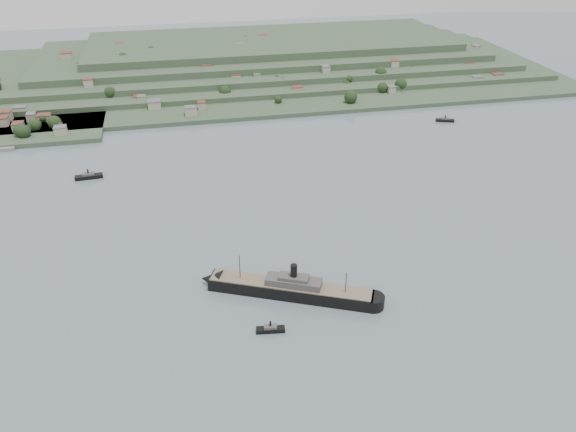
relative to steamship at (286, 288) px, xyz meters
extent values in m
plane|color=slate|center=(14.10, 32.69, -4.39)|extent=(1400.00, 1400.00, 0.00)
cube|color=#384E34|center=(14.10, 392.69, -2.39)|extent=(760.00, 260.00, 4.00)
cube|color=#384E34|center=(34.10, 417.69, 2.11)|extent=(680.00, 220.00, 5.00)
cube|color=#384E34|center=(49.10, 432.69, 7.61)|extent=(600.00, 200.00, 6.00)
cube|color=#384E34|center=(64.10, 447.69, 14.11)|extent=(520.00, 180.00, 7.00)
cube|color=#384E34|center=(79.10, 462.69, 21.61)|extent=(440.00, 160.00, 8.00)
cube|color=#384E34|center=(-185.90, 282.69, -2.39)|extent=(150.00, 90.00, 4.00)
cube|color=gray|center=(-190.90, 240.69, -2.99)|extent=(22.00, 14.00, 2.80)
cube|color=black|center=(2.10, -0.96, -0.99)|extent=(84.24, 46.86, 6.79)
cone|color=black|center=(-37.60, 17.17, -0.99)|extent=(15.42, 15.42, 11.64)
cylinder|color=black|center=(41.80, -19.10, -0.99)|extent=(11.64, 11.64, 6.79)
cube|color=#786750|center=(2.10, -0.96, 2.69)|extent=(82.07, 45.17, 0.58)
cube|color=#4C4947|center=(3.87, -1.77, 4.83)|extent=(30.09, 20.03, 3.88)
cube|color=#4C4947|center=(3.87, -1.77, 7.45)|extent=(16.94, 12.62, 2.42)
cylinder|color=black|center=(3.87, -1.77, 11.13)|extent=(3.49, 3.49, 8.73)
cylinder|color=#483621|center=(-22.60, 10.32, 9.19)|extent=(0.48, 0.48, 15.52)
cylinder|color=#483621|center=(28.57, -13.05, 8.22)|extent=(0.48, 0.48, 13.58)
cube|color=black|center=(-13.18, -26.57, -3.26)|extent=(14.42, 5.52, 2.25)
cube|color=#4C4947|center=(-13.18, -26.57, -1.58)|extent=(6.66, 3.78, 1.69)
cylinder|color=black|center=(-13.18, -26.57, 0.30)|extent=(0.94, 0.94, 3.28)
cube|color=black|center=(-114.92, 167.73, -3.05)|extent=(20.32, 6.91, 2.67)
cube|color=#4C4947|center=(-114.92, 167.73, -1.06)|extent=(9.28, 5.05, 2.00)
cylinder|color=black|center=(-114.92, 167.73, 1.17)|extent=(1.11, 1.11, 3.89)
cube|color=black|center=(198.66, 223.25, -3.27)|extent=(17.35, 9.67, 2.23)
cube|color=#4C4947|center=(198.66, 223.25, -1.60)|extent=(8.32, 5.90, 1.67)
cylinder|color=black|center=(198.66, 223.25, 0.26)|extent=(0.93, 0.93, 3.25)
camera|label=1|loc=(-48.43, -231.75, 180.81)|focal=35.00mm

